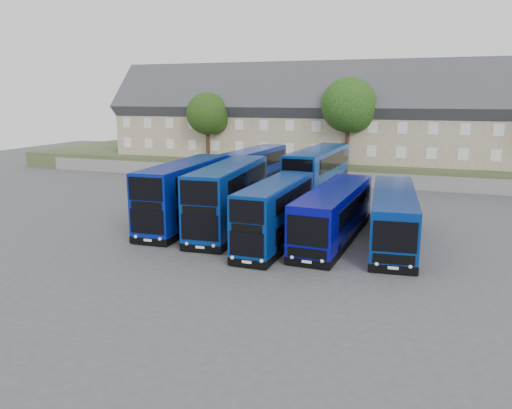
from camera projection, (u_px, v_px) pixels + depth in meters
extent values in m
plane|color=#46474B|center=(245.00, 248.00, 30.95)|extent=(120.00, 120.00, 0.00)
cube|color=slate|center=(325.00, 178.00, 52.90)|extent=(70.00, 0.40, 1.50)
cube|color=#3E4929|center=(341.00, 163.00, 62.06)|extent=(80.00, 20.00, 2.00)
cube|color=gray|center=(154.00, 129.00, 65.34)|extent=(6.00, 8.00, 6.00)
cube|color=#37373C|center=(153.00, 106.00, 64.70)|extent=(6.00, 10.40, 10.40)
cube|color=brown|center=(162.00, 75.00, 63.40)|extent=(0.60, 0.90, 1.40)
cube|color=gray|center=(196.00, 130.00, 63.39)|extent=(6.00, 8.00, 6.00)
cube|color=#37373C|center=(195.00, 106.00, 62.75)|extent=(6.00, 10.40, 10.40)
cube|color=brown|center=(205.00, 74.00, 61.44)|extent=(0.60, 0.90, 1.40)
cube|color=gray|center=(240.00, 131.00, 61.43)|extent=(6.00, 8.00, 6.00)
cube|color=#37373C|center=(239.00, 106.00, 60.80)|extent=(6.00, 10.40, 10.40)
cube|color=brown|center=(251.00, 74.00, 59.49)|extent=(0.60, 0.90, 1.40)
cube|color=gray|center=(286.00, 132.00, 59.48)|extent=(6.00, 8.00, 6.00)
cube|color=#37373C|center=(287.00, 107.00, 58.84)|extent=(6.00, 10.40, 10.40)
cube|color=brown|center=(300.00, 73.00, 57.54)|extent=(0.60, 0.90, 1.40)
cube|color=gray|center=(336.00, 133.00, 57.53)|extent=(6.00, 8.00, 6.00)
cube|color=#37373C|center=(337.00, 107.00, 56.89)|extent=(6.00, 10.40, 10.40)
cube|color=brown|center=(352.00, 72.00, 55.58)|extent=(0.60, 0.90, 1.40)
cube|color=gray|center=(390.00, 135.00, 55.57)|extent=(6.00, 8.00, 6.00)
cube|color=#37373C|center=(391.00, 107.00, 54.94)|extent=(6.00, 10.40, 10.40)
cube|color=brown|center=(408.00, 71.00, 53.63)|extent=(0.60, 0.90, 1.40)
cube|color=gray|center=(447.00, 136.00, 53.62)|extent=(6.00, 8.00, 6.00)
cube|color=#37373C|center=(450.00, 108.00, 52.98)|extent=(6.00, 10.40, 10.40)
cube|color=brown|center=(468.00, 70.00, 51.68)|extent=(0.60, 0.90, 1.40)
cube|color=gray|center=(509.00, 138.00, 51.67)|extent=(6.00, 8.00, 6.00)
cube|color=#37373C|center=(512.00, 108.00, 51.03)|extent=(6.00, 10.40, 10.40)
cube|color=navy|center=(185.00, 192.00, 36.00)|extent=(3.04, 11.40, 4.17)
cube|color=black|center=(186.00, 221.00, 36.45)|extent=(3.08, 11.44, 0.45)
cube|color=black|center=(147.00, 222.00, 30.87)|extent=(2.27, 0.16, 1.54)
cube|color=black|center=(145.00, 189.00, 30.43)|extent=(2.27, 0.16, 1.44)
cylinder|color=black|center=(149.00, 228.00, 33.51)|extent=(0.34, 1.01, 1.00)
cube|color=navy|center=(229.00, 195.00, 34.64)|extent=(3.49, 11.59, 4.22)
cube|color=black|center=(230.00, 225.00, 35.10)|extent=(3.54, 11.63, 0.45)
cube|color=black|center=(199.00, 228.00, 29.40)|extent=(2.29, 0.24, 1.56)
cube|color=black|center=(199.00, 193.00, 28.96)|extent=(2.29, 0.24, 1.45)
cylinder|color=black|center=(196.00, 234.00, 32.03)|extent=(0.38, 1.02, 1.00)
cube|color=navy|center=(276.00, 211.00, 31.21)|extent=(2.41, 9.94, 3.61)
cube|color=black|center=(275.00, 240.00, 31.61)|extent=(2.45, 9.98, 0.45)
cube|color=black|center=(247.00, 244.00, 26.81)|extent=(1.95, 0.09, 1.35)
cube|color=black|center=(246.00, 212.00, 26.43)|extent=(1.95, 0.09, 1.26)
cylinder|color=black|center=(245.00, 247.00, 29.38)|extent=(0.32, 1.00, 1.00)
cube|color=#082193|center=(254.00, 171.00, 46.23)|extent=(3.11, 11.07, 4.03)
cube|color=black|center=(254.00, 193.00, 46.67)|extent=(3.16, 11.11, 0.45)
cube|color=black|center=(228.00, 190.00, 41.44)|extent=(2.19, 0.19, 1.49)
cube|color=black|center=(228.00, 167.00, 41.02)|extent=(2.19, 0.19, 1.39)
cylinder|color=black|center=(228.00, 197.00, 44.09)|extent=(0.36, 1.02, 1.00)
cube|color=navy|center=(318.00, 175.00, 43.19)|extent=(3.29, 12.00, 4.40)
cube|color=black|center=(317.00, 200.00, 43.67)|extent=(3.33, 12.04, 0.45)
cube|color=black|center=(297.00, 197.00, 37.98)|extent=(2.40, 0.18, 1.62)
cube|color=black|center=(297.00, 169.00, 37.52)|extent=(2.40, 0.18, 1.51)
cylinder|color=black|center=(291.00, 205.00, 40.69)|extent=(0.35, 1.01, 1.00)
cube|color=#07088D|center=(335.00, 211.00, 32.38)|extent=(3.18, 12.49, 3.05)
cube|color=black|center=(334.00, 235.00, 32.71)|extent=(3.22, 12.53, 0.45)
cube|color=black|center=(307.00, 231.00, 26.70)|extent=(2.28, 0.17, 1.65)
cylinder|color=black|center=(299.00, 246.00, 29.48)|extent=(0.35, 1.01, 1.00)
cube|color=navy|center=(393.00, 215.00, 31.59)|extent=(3.63, 12.41, 3.01)
cube|color=black|center=(392.00, 238.00, 31.92)|extent=(3.68, 12.45, 0.45)
cube|color=black|center=(395.00, 237.00, 25.72)|extent=(2.24, 0.26, 1.63)
cylinder|color=black|center=(372.00, 252.00, 28.44)|extent=(0.39, 1.02, 1.00)
cylinder|color=#382314|center=(208.00, 143.00, 57.72)|extent=(0.44, 0.44, 3.75)
sphere|color=black|center=(207.00, 114.00, 57.00)|extent=(4.80, 4.80, 4.80)
sphere|color=black|center=(214.00, 120.00, 57.33)|extent=(3.30, 3.30, 3.30)
cylinder|color=#382314|center=(347.00, 144.00, 52.89)|extent=(0.44, 0.44, 4.50)
sphere|color=black|center=(349.00, 105.00, 52.03)|extent=(5.76, 5.76, 5.76)
sphere|color=black|center=(355.00, 114.00, 52.39)|extent=(3.96, 3.96, 3.96)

